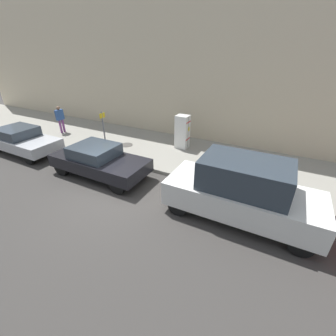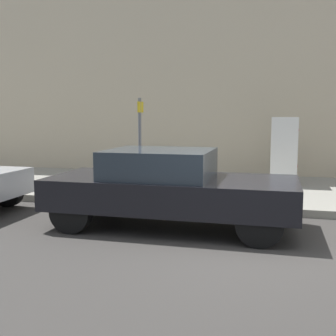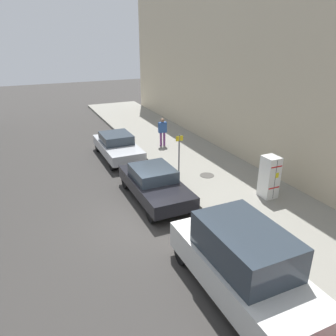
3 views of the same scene
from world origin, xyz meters
name	(u,v)px [view 1 (image 1 of 3)]	position (x,y,z in m)	size (l,w,h in m)	color
ground_plane	(113,192)	(0.00, 0.00, 0.00)	(80.00, 80.00, 0.00)	#383533
sidewalk_slab	(166,150)	(-4.54, 0.00, 0.08)	(4.77, 44.00, 0.16)	gray
building_facade_near	(193,55)	(-7.92, 0.00, 4.81)	(1.98, 39.60, 9.61)	beige
discarded_refrigerator	(182,132)	(-5.22, 0.65, 1.07)	(0.62, 0.69, 1.82)	white
manhole_cover	(127,145)	(-3.99, -2.34, 0.17)	(0.70, 0.70, 0.02)	#47443F
street_sign_post	(104,131)	(-2.53, -2.53, 1.44)	(0.36, 0.07, 2.25)	slate
pedestrian_walking_far	(60,117)	(-3.84, -7.49, 1.18)	(0.50, 0.23, 1.74)	#7A3D7F
parked_sedan_silver	(21,140)	(-0.82, -7.01, 0.72)	(1.84, 4.43, 1.39)	silver
parked_sedan_dark	(99,160)	(-0.82, -1.41, 0.75)	(1.87, 4.44, 1.42)	black
parked_van_white	(242,191)	(-0.82, 4.78, 1.05)	(1.97, 4.92, 2.13)	silver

